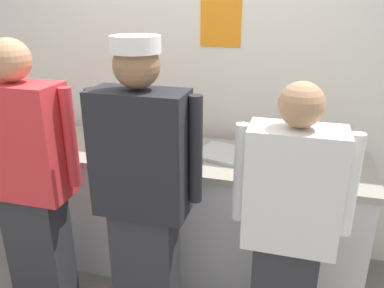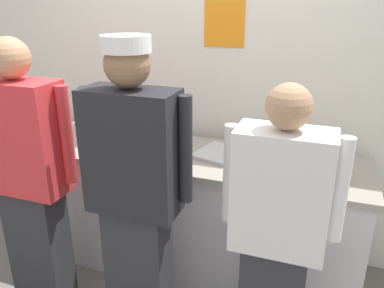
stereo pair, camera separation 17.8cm
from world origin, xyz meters
name	(u,v)px [view 1 (the left image)]	position (x,y,z in m)	size (l,w,h in m)	color
wall_back	(195,82)	(0.00, 0.84, 1.31)	(4.06, 0.11, 2.63)	silver
prep_counter	(178,209)	(0.00, 0.37, 0.46)	(2.59, 0.69, 0.91)	silver
chef_near_left	(30,182)	(-0.68, -0.32, 0.92)	(0.63, 0.24, 1.73)	#2D2D33
chef_center	(143,193)	(0.03, -0.31, 0.94)	(0.63, 0.24, 1.76)	#2D2D33
chef_far_right	(288,230)	(0.79, -0.29, 0.84)	(0.59, 0.24, 1.58)	#2D2D33
plate_stack_front	(302,165)	(0.85, 0.30, 0.94)	(0.19, 0.19, 0.06)	white
mixing_bowl_steel	(124,137)	(-0.41, 0.38, 0.98)	(0.38, 0.38, 0.14)	#B7BABF
sheet_tray	(230,155)	(0.38, 0.39, 0.93)	(0.44, 0.33, 0.02)	#B7BABF
squeeze_bottle_primary	(151,144)	(-0.15, 0.25, 1.00)	(0.06, 0.06, 0.18)	red
squeeze_bottle_secondary	(272,142)	(0.64, 0.48, 1.01)	(0.05, 0.05, 0.20)	#56A333
ramekin_yellow_sauce	(344,174)	(1.09, 0.25, 0.94)	(0.09, 0.09, 0.04)	white
ramekin_orange_sauce	(63,128)	(-1.02, 0.55, 0.94)	(0.10, 0.10, 0.04)	white
ramekin_red_sauce	(275,158)	(0.67, 0.37, 0.94)	(0.08, 0.08, 0.04)	white
deli_cup	(98,131)	(-0.69, 0.52, 0.96)	(0.09, 0.09, 0.08)	white
chefs_knife	(45,145)	(-0.97, 0.23, 0.92)	(0.28, 0.03, 0.02)	#B7BABF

